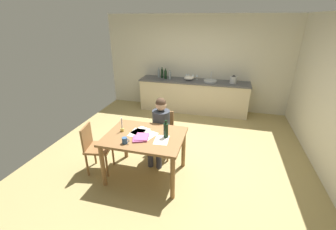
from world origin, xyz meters
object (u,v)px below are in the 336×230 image
object	(u,v)px
person_seated	(160,126)
bottle_wine_red	(165,74)
coffee_mug	(125,141)
bottle_oil	(159,73)
sink_unit	(210,81)
bottle_sauce	(170,75)
chair_side_empty	(95,146)
wine_glass_back_left	(189,75)
wine_glass_by_kettle	(193,75)
dining_table	(145,141)
mixing_bowl	(189,78)
candlestick	(122,128)
book_magazine	(142,137)
bottle_vinegar	(162,73)
stovetop_kettle	(233,79)
wine_glass_near_sink	(197,76)
chair_at_table	(163,131)
book_cookery	(138,139)
wine_bottle_on_table	(166,130)
wine_glass_back_right	(186,75)

from	to	relation	value
person_seated	bottle_wine_red	distance (m)	2.60
coffee_mug	bottle_oil	world-z (taller)	bottle_oil
sink_unit	bottle_sauce	distance (m)	1.13
chair_side_empty	wine_glass_back_left	distance (m)	3.50
wine_glass_by_kettle	wine_glass_back_left	bearing A→B (deg)	180.00
dining_table	mixing_bowl	world-z (taller)	mixing_bowl
candlestick	book_magazine	world-z (taller)	candlestick
dining_table	bottle_vinegar	distance (m)	3.23
bottle_wine_red	wine_glass_back_left	distance (m)	0.65
stovetop_kettle	bottle_wine_red	bearing A→B (deg)	-179.98
stovetop_kettle	wine_glass_back_left	distance (m)	1.23
dining_table	stovetop_kettle	size ratio (longest dim) A/B	5.64
candlestick	sink_unit	size ratio (longest dim) A/B	0.66
sink_unit	bottle_sauce	xyz separation A→B (m)	(-1.13, -0.01, 0.09)
book_magazine	bottle_vinegar	size ratio (longest dim) A/B	0.80
dining_table	wine_glass_near_sink	bearing A→B (deg)	83.37
bottle_wine_red	stovetop_kettle	bearing A→B (deg)	0.02
chair_at_table	mixing_bowl	bearing A→B (deg)	88.20
bottle_wine_red	bottle_sauce	distance (m)	0.13
chair_side_empty	book_cookery	world-z (taller)	chair_side_empty
dining_table	book_magazine	world-z (taller)	book_magazine
book_magazine	chair_side_empty	bearing A→B (deg)	169.95
wine_glass_near_sink	wine_glass_by_kettle	distance (m)	0.11
chair_side_empty	wine_bottle_on_table	distance (m)	1.30
chair_at_table	bottle_oil	xyz separation A→B (m)	(-0.82, 2.46, 0.53)
mixing_bowl	bottle_oil	bearing A→B (deg)	175.46
chair_side_empty	candlestick	bearing A→B (deg)	13.98
mixing_bowl	wine_glass_near_sink	distance (m)	0.25
wine_glass_near_sink	wine_glass_by_kettle	size ratio (longest dim) A/B	1.00
bottle_sauce	wine_glass_near_sink	distance (m)	0.76
coffee_mug	wine_bottle_on_table	distance (m)	0.64
chair_side_empty	bottle_wine_red	distance (m)	3.22
person_seated	bottle_vinegar	distance (m)	2.70
sink_unit	wine_glass_back_left	xyz separation A→B (m)	(-0.63, 0.15, 0.09)
person_seated	sink_unit	world-z (taller)	person_seated
bottle_sauce	wine_bottle_on_table	bearing A→B (deg)	-76.80
coffee_mug	book_cookery	bearing A→B (deg)	46.23
dining_table	bottle_vinegar	size ratio (longest dim) A/B	4.11
chair_at_table	wine_glass_near_sink	bearing A→B (deg)	83.56
wine_bottle_on_table	stovetop_kettle	distance (m)	3.21
book_cookery	dining_table	bearing A→B (deg)	51.15
chair_at_table	book_cookery	distance (m)	0.92
wine_glass_back_right	coffee_mug	bearing A→B (deg)	-94.42
book_magazine	wine_bottle_on_table	xyz separation A→B (m)	(0.35, 0.13, 0.10)
sink_unit	wine_glass_back_right	distance (m)	0.71
dining_table	person_seated	world-z (taller)	person_seated
person_seated	bottle_sauce	size ratio (longest dim) A/B	4.71
bottle_vinegar	wine_glass_back_right	distance (m)	0.70
book_magazine	sink_unit	world-z (taller)	sink_unit
sink_unit	bottle_sauce	bearing A→B (deg)	-179.32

